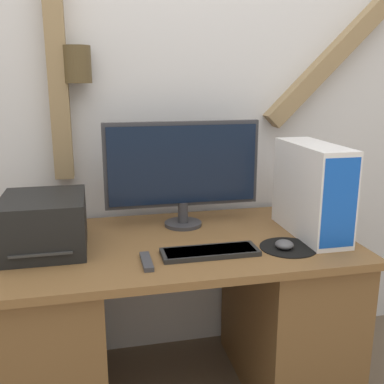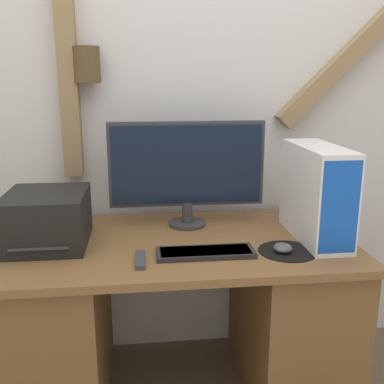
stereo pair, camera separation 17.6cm
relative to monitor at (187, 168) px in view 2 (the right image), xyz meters
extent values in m
cube|color=silver|center=(-0.06, 0.25, 0.37)|extent=(6.40, 0.05, 2.70)
cube|color=olive|center=(0.74, 0.18, 0.44)|extent=(0.60, 0.08, 0.60)
cube|color=olive|center=(-0.50, 0.18, 0.47)|extent=(0.08, 0.08, 1.05)
cylinder|color=#4C3D23|center=(-0.42, 0.16, 0.43)|extent=(0.12, 0.12, 0.15)
cube|color=brown|center=(-0.06, -0.19, -0.27)|extent=(1.40, 0.76, 0.03)
cube|color=brown|center=(-0.56, -0.19, -0.63)|extent=(0.39, 0.70, 0.69)
cube|color=brown|center=(0.43, -0.19, -0.63)|extent=(0.39, 0.70, 0.69)
cylinder|color=#333338|center=(0.00, 0.00, -0.25)|extent=(0.16, 0.16, 0.02)
cylinder|color=#333338|center=(0.00, 0.00, -0.20)|extent=(0.05, 0.05, 0.09)
cube|color=#333338|center=(0.00, 0.01, 0.01)|extent=(0.67, 0.03, 0.37)
cube|color=black|center=(0.00, -0.01, 0.01)|extent=(0.64, 0.01, 0.33)
cube|color=black|center=(0.03, -0.35, -0.25)|extent=(0.36, 0.12, 0.02)
cube|color=#424242|center=(0.03, -0.35, -0.25)|extent=(0.33, 0.10, 0.01)
cylinder|color=black|center=(0.34, -0.35, -0.26)|extent=(0.22, 0.22, 0.00)
ellipsoid|color=#4C4C51|center=(0.32, -0.37, -0.24)|extent=(0.07, 0.07, 0.03)
cube|color=white|center=(0.50, -0.22, -0.07)|extent=(0.16, 0.44, 0.38)
cube|color=blue|center=(0.50, -0.43, -0.07)|extent=(0.14, 0.01, 0.34)
cube|color=black|center=(-0.56, -0.16, -0.16)|extent=(0.30, 0.35, 0.21)
cube|color=#333333|center=(-0.56, -0.27, -0.21)|extent=(0.21, 0.16, 0.01)
cube|color=#38383D|center=(-0.21, -0.39, -0.25)|extent=(0.03, 0.15, 0.02)
camera|label=1|loc=(-0.37, -1.85, 0.37)|focal=42.00mm
camera|label=2|loc=(-0.20, -1.88, 0.37)|focal=42.00mm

